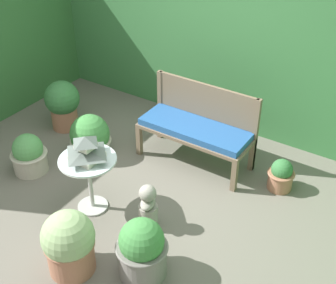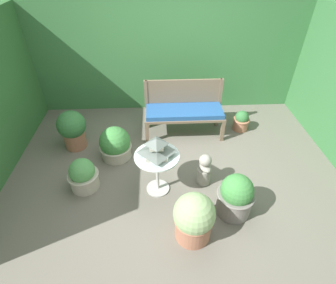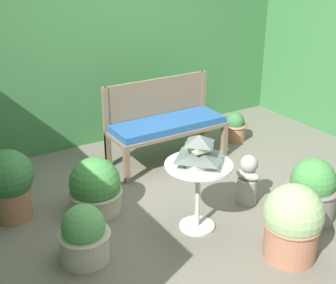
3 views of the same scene
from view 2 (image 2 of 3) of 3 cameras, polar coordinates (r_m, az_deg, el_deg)
name	(u,v)px [view 2 (image 2 of 3)]	position (r m, az deg, el deg)	size (l,w,h in m)	color
ground	(175,170)	(4.07, 1.49, -6.12)	(30.00, 30.00, 0.00)	#666056
foliage_hedge_back	(168,46)	(5.46, -0.09, 20.18)	(6.40, 0.77, 2.29)	#38703D
garden_bench	(184,113)	(4.56, 3.55, 6.29)	(1.36, 0.52, 0.51)	brown
bench_backrest	(183,94)	(4.65, 3.37, 10.35)	(1.36, 0.06, 0.94)	brown
patio_table	(157,163)	(3.46, -2.39, -4.64)	(0.59, 0.59, 0.64)	#B7B7B2
pagoda_birdhouse	(157,148)	(3.29, -2.50, -1.40)	(0.37, 0.37, 0.27)	beige
garden_bust	(204,170)	(3.76, 7.92, -6.01)	(0.22, 0.28, 0.51)	gray
potted_plant_bench_left	(83,175)	(3.86, -18.00, -6.91)	(0.43, 0.43, 0.49)	#ADA393
potted_plant_table_far	(241,121)	(4.99, 15.66, 4.46)	(0.31, 0.31, 0.38)	#9E664C
potted_plant_table_near	(236,196)	(3.45, 14.50, -11.33)	(0.48, 0.48, 0.61)	slate
potted_plant_bench_right	(72,129)	(4.56, -20.10, 2.72)	(0.46, 0.46, 0.68)	#9E664C
potted_plant_path_edge	(115,144)	(4.24, -11.41, -0.53)	(0.51, 0.51, 0.54)	#ADA393
potted_plant_patio_mid	(194,218)	(3.12, 5.65, -16.15)	(0.48, 0.48, 0.65)	#9E664C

